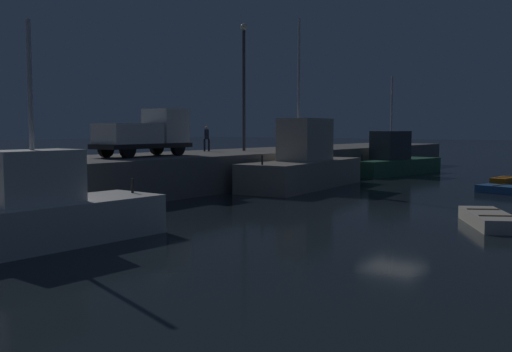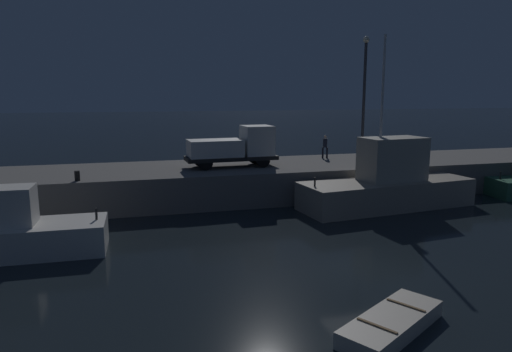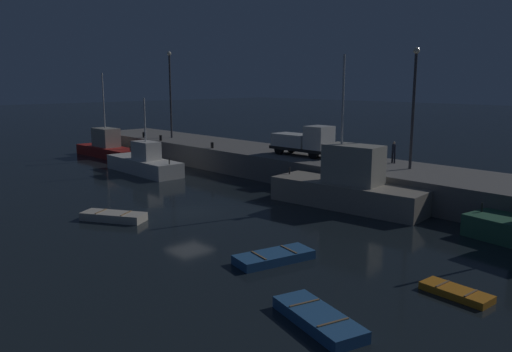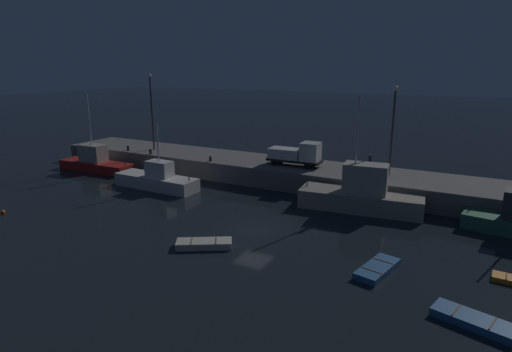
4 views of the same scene
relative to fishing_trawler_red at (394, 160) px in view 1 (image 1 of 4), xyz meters
The scene contains 11 objects.
ground_plane 20.42m from the fishing_trawler_red, 155.56° to the right, with size 320.00×320.00×0.00m, color black.
pier_quay 19.29m from the fishing_trawler_red, 164.30° to the left, with size 65.62×7.06×2.03m.
fishing_trawler_red is the anchor object (origin of this frame).
fishing_boat_blue 32.75m from the fishing_trawler_red, behind, with size 9.19×2.71×6.68m.
fishing_boat_white 12.51m from the fishing_trawler_red, behind, with size 10.70×4.38×9.81m.
dinghy_orange_near 8.54m from the fishing_trawler_red, 97.77° to the right, with size 2.71×1.21×0.33m.
dinghy_red_small 23.82m from the fishing_trawler_red, 147.46° to the right, with size 3.95×3.10×0.52m.
lamp_post_east 13.91m from the fishing_trawler_red, 153.89° to the left, with size 0.44×0.44×8.36m.
utility_truck 21.26m from the fishing_trawler_red, 166.82° to the left, with size 5.79×2.17×2.56m.
dockworker 15.32m from the fishing_trawler_red, 152.90° to the left, with size 0.41×0.40×1.64m.
bollard_west 29.88m from the fishing_trawler_red, behind, with size 0.28×0.28×0.53m, color black.
Camera 1 is at (-23.28, -10.46, 3.53)m, focal length 41.11 mm.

